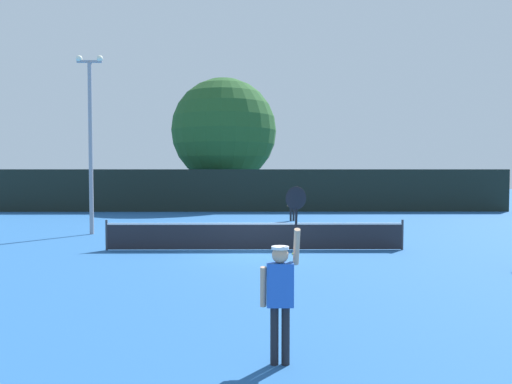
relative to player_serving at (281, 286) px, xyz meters
name	(u,v)px	position (x,y,z in m)	size (l,w,h in m)	color
ground_plane	(255,250)	(-0.31, 10.27, -1.13)	(120.00, 120.00, 0.00)	#235693
tennis_net	(255,236)	(-0.31, 10.27, -0.62)	(10.53, 0.08, 1.07)	#232328
perimeter_fence	(253,191)	(-0.31, 26.86, 0.33)	(35.51, 0.12, 2.93)	black
player_serving	(281,286)	(0.00, 0.00, 0.00)	(0.68, 0.40, 2.56)	blue
player_receiving	(292,203)	(1.85, 20.48, -0.11)	(0.57, 0.25, 1.67)	white
tennis_ball	(293,254)	(0.96, 9.26, -1.10)	(0.07, 0.07, 0.07)	#CCE033
light_pole	(90,133)	(-7.50, 14.73, 3.35)	(1.18, 0.28, 7.85)	gray
large_tree	(224,131)	(-2.58, 31.29, 4.80)	(8.12, 8.12, 10.00)	brown
parked_car_near	(153,195)	(-8.82, 34.87, -0.36)	(2.05, 4.27, 1.69)	navy
parked_car_mid	(211,196)	(-3.76, 33.04, -0.36)	(2.18, 4.32, 1.69)	black
parked_car_far	(275,194)	(1.58, 35.75, -0.36)	(2.10, 4.29, 1.69)	white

